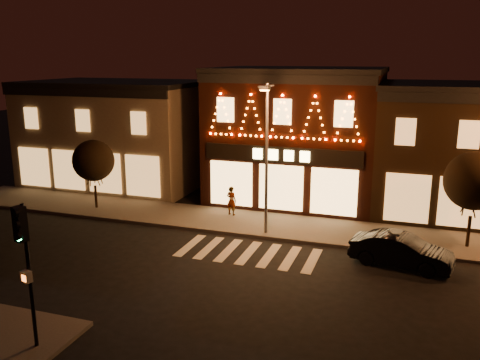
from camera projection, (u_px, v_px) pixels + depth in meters
The scene contains 11 objects.
ground at pixel (218, 289), 20.08m from camera, with size 120.00×120.00×0.00m, color black.
sidewalk_far at pixel (308, 229), 26.79m from camera, with size 44.00×4.00×0.15m, color #47423D.
building_left at pixel (119, 133), 36.16m from camera, with size 12.20×8.28×7.30m.
building_pulp at pixel (298, 135), 31.95m from camera, with size 10.20×8.34×8.30m.
building_right_a at pixel (460, 149), 29.07m from camera, with size 9.20×8.28×7.50m.
traffic_signal_near at pixel (24, 249), 14.97m from camera, with size 0.39×0.49×4.62m.
streetlamp_mid at pixel (266, 148), 24.82m from camera, with size 0.63×1.73×7.56m.
tree_left at pixel (93, 161), 29.75m from camera, with size 2.44×2.44×4.08m.
tree_right at pixel (474, 181), 23.42m from camera, with size 2.74×2.74×4.58m.
dark_sedan at pixel (401, 251), 22.10m from camera, with size 1.51×4.34×1.43m, color black.
pedestrian at pixel (231, 201), 28.80m from camera, with size 0.61×0.40×1.67m, color gray.
Camera 1 is at (6.82, -17.21, 8.94)m, focal length 37.99 mm.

